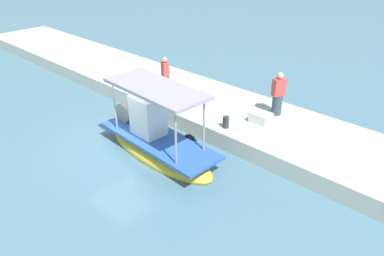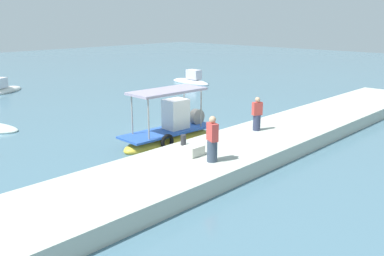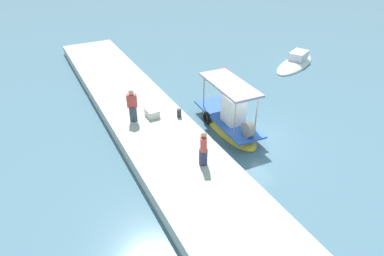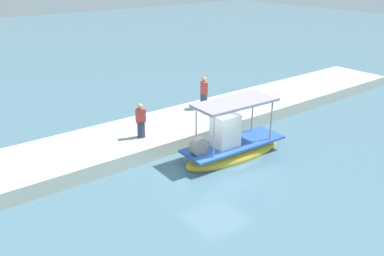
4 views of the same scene
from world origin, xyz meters
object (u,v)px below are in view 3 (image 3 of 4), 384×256
(fisherman_by_crate, at_px, (132,107))
(fisherman_near_bollard, at_px, (203,150))
(cargo_crate, at_px, (152,113))
(moored_boat_far, at_px, (295,63))
(marker_buoy, at_px, (224,70))
(main_fishing_boat, at_px, (228,121))
(mooring_bollard, at_px, (179,113))

(fisherman_by_crate, bearing_deg, fisherman_near_bollard, 16.12)
(cargo_crate, xyz_separation_m, moored_boat_far, (-3.46, 13.42, -0.72))
(fisherman_by_crate, height_order, cargo_crate, fisherman_by_crate)
(fisherman_near_bollard, distance_m, marker_buoy, 12.30)
(marker_buoy, bearing_deg, cargo_crate, -57.74)
(fisherman_by_crate, bearing_deg, main_fishing_boat, 65.11)
(fisherman_near_bollard, relative_size, cargo_crate, 2.16)
(fisherman_near_bollard, distance_m, cargo_crate, 4.95)
(fisherman_near_bollard, xyz_separation_m, moored_boat_far, (-8.37, 13.02, -1.26))
(fisherman_by_crate, relative_size, cargo_crate, 2.34)
(cargo_crate, relative_size, moored_boat_far, 0.13)
(cargo_crate, bearing_deg, moored_boat_far, 104.46)
(cargo_crate, xyz_separation_m, marker_buoy, (-4.88, 7.73, -0.76))
(fisherman_by_crate, bearing_deg, cargo_crate, 87.35)
(main_fishing_boat, relative_size, moored_boat_far, 0.93)
(fisherman_by_crate, distance_m, marker_buoy, 10.10)
(fisherman_by_crate, xyz_separation_m, moored_boat_far, (-3.41, 14.46, -1.33))
(mooring_bollard, bearing_deg, moored_boat_far, 108.97)
(mooring_bollard, relative_size, moored_boat_far, 0.08)
(main_fishing_boat, height_order, marker_buoy, main_fishing_boat)
(fisherman_near_bollard, xyz_separation_m, cargo_crate, (-4.91, -0.40, -0.55))
(main_fishing_boat, xyz_separation_m, moored_boat_far, (-5.54, 9.88, -0.36))
(fisherman_by_crate, xyz_separation_m, marker_buoy, (-4.83, 8.76, -1.37))
(cargo_crate, bearing_deg, fisherman_near_bollard, 4.63)
(mooring_bollard, xyz_separation_m, marker_buoy, (-5.60, 6.47, -0.79))
(main_fishing_boat, bearing_deg, moored_boat_far, 119.27)
(fisherman_near_bollard, bearing_deg, cargo_crate, -175.37)
(cargo_crate, height_order, moored_boat_far, cargo_crate)
(fisherman_by_crate, bearing_deg, mooring_bollard, 71.53)
(main_fishing_boat, bearing_deg, fisherman_near_bollard, -48.01)
(main_fishing_boat, distance_m, mooring_bollard, 2.68)
(mooring_bollard, distance_m, marker_buoy, 8.59)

